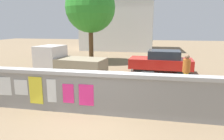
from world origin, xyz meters
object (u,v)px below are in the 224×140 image
motorcycle (144,79)px  bicycle_far (121,91)px  bicycle_near (189,97)px  person_walking (186,68)px  car_parked (161,61)px  tree_roadside (90,8)px  auto_rickshaw_truck (67,64)px

motorcycle → bicycle_far: 2.00m
bicycle_near → person_walking: (0.17, 2.24, 0.62)m
bicycle_far → person_walking: 3.46m
car_parked → person_walking: 3.52m
motorcycle → bicycle_far: (-0.82, -1.81, -0.10)m
car_parked → person_walking: size_ratio=2.40×
car_parked → motorcycle: (-0.89, -3.62, -0.27)m
tree_roadside → bicycle_near: bearing=-54.5°
auto_rickshaw_truck → bicycle_near: (5.73, -2.54, -0.54)m
auto_rickshaw_truck → bicycle_near: 6.29m
tree_roadside → person_walking: bearing=-45.7°
auto_rickshaw_truck → car_parked: auto_rickshaw_truck is taller
person_walking → bicycle_near: bearing=-94.3°
car_parked → person_walking: (0.99, -3.37, 0.26)m
bicycle_near → bicycle_far: same height
auto_rickshaw_truck → motorcycle: auto_rickshaw_truck is taller
car_parked → bicycle_far: 5.71m
auto_rickshaw_truck → bicycle_far: size_ratio=2.19×
tree_roadside → motorcycle: bearing=-56.2°
person_walking → tree_roadside: bearing=134.3°
auto_rickshaw_truck → person_walking: bearing=-2.9°
bicycle_near → bicycle_far: size_ratio=0.98×
car_parked → person_walking: person_walking is taller
bicycle_near → person_walking: 2.33m
bicycle_far → tree_roadside: bearing=113.6°
car_parked → bicycle_near: 5.68m
car_parked → auto_rickshaw_truck: bearing=-148.0°
person_walking → tree_roadside: size_ratio=0.26×
car_parked → motorcycle: car_parked is taller
auto_rickshaw_truck → bicycle_far: auto_rickshaw_truck is taller
motorcycle → tree_roadside: tree_roadside is taller
bicycle_far → motorcycle: bearing=65.6°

